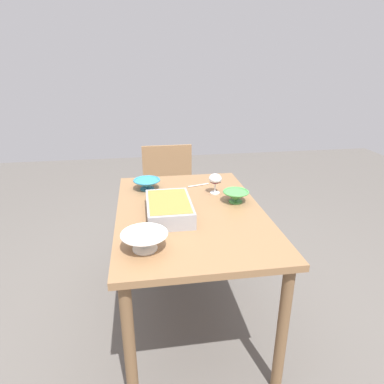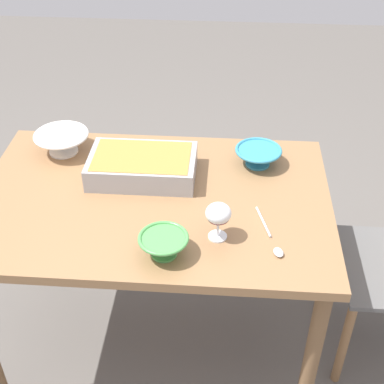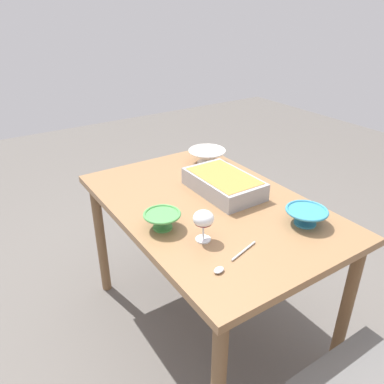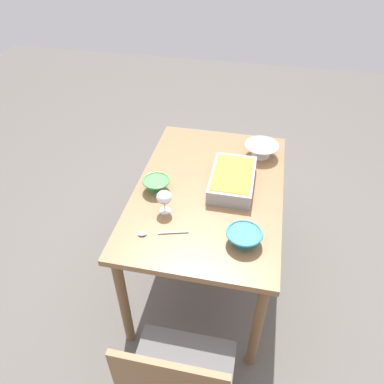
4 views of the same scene
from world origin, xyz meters
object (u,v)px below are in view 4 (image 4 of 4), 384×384
Objects in this scene: mixing_bowl at (156,184)px; small_bowl at (244,237)px; serving_spoon at (153,233)px; wine_glass at (164,198)px; casserole_dish at (233,179)px; serving_bowl at (261,149)px; dining_table at (209,200)px.

small_bowl is (0.30, 0.53, -0.00)m from mixing_bowl.
serving_spoon is at bearing 12.92° from mixing_bowl.
wine_glass is 0.20m from serving_spoon.
wine_glass is 0.34× the size of casserole_dish.
mixing_bowl is (0.13, -0.42, -0.01)m from casserole_dish.
small_bowl is at bearing -2.42° from serving_bowl.
serving_bowl reaches higher than mixing_bowl.
serving_spoon is (0.81, -0.48, -0.04)m from serving_bowl.
dining_table is at bearing -148.05° from small_bowl.
casserole_dish reaches higher than mixing_bowl.
dining_table is at bearing 104.12° from mixing_bowl.
wine_glass is 0.20m from mixing_bowl.
wine_glass reaches higher than dining_table.
casserole_dish reaches higher than serving_spoon.
wine_glass reaches higher than small_bowl.
mixing_bowl is at bearing -75.88° from dining_table.
casserole_dish reaches higher than serving_bowl.
wine_glass is at bearing -39.93° from dining_table.
small_bowl is at bearing 94.99° from serving_spoon.
casserole_dish reaches higher than dining_table.
dining_table is 0.46m from small_bowl.
dining_table is 0.48m from serving_spoon.
mixing_bowl is at bearing -72.99° from casserole_dish.
mixing_bowl reaches higher than dining_table.
casserole_dish is (-0.05, 0.13, 0.14)m from dining_table.
small_bowl is (0.38, 0.24, 0.13)m from dining_table.
serving_spoon is (0.18, -0.01, -0.09)m from wine_glass.
serving_spoon is (0.47, -0.34, -0.04)m from casserole_dish.
wine_glass reaches higher than mixing_bowl.
small_bowl is 0.83× the size of serving_bowl.
wine_glass is 0.61× the size of serving_bowl.
dining_table is 8.00× the size of mixing_bowl.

